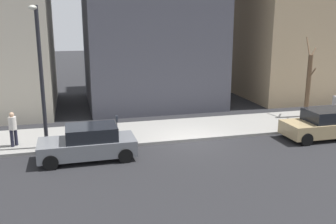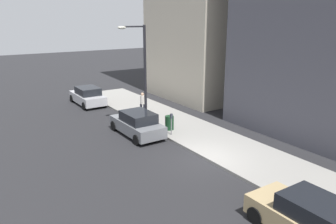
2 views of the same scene
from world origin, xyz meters
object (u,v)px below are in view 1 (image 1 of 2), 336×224
Objects in this scene: parked_car_grey at (89,143)px; streetlamp at (40,66)px; trash_bin at (98,132)px; pedestrian_near_meter at (13,127)px; parked_car_tan at (324,124)px; bare_tree at (308,84)px; parking_meter at (117,126)px.

streetlamp reaches higher than parked_car_grey.
pedestrian_near_meter is at bearing 86.56° from trash_bin.
parked_car_grey is at bearing 90.12° from parked_car_tan.
parked_car_grey is at bearing 105.50° from bare_tree.
bare_tree is 13.19m from trash_bin.
bare_tree is at bearing -21.49° from parked_car_tan.
trash_bin is 3.98m from pedestrian_near_meter.
bare_tree is at bearing -82.43° from trash_bin.
parked_car_grey reaches higher than trash_bin.
pedestrian_near_meter reaches higher than parked_car_grey.
parked_car_grey is 14.12m from bare_tree.
pedestrian_near_meter is (-1.49, 16.92, -1.13)m from bare_tree.
streetlamp is 1.34× the size of bare_tree.
streetlamp is 15.68m from bare_tree.
pedestrian_near_meter is (2.26, 15.44, 0.35)m from parked_car_tan.
parked_car_tan is 15.60m from pedestrian_near_meter.
parked_car_tan is 1.00× the size of parked_car_grey.
pedestrian_near_meter reaches higher than trash_bin.
bare_tree is 2.92× the size of pedestrian_near_meter.
parking_meter is 4.50m from streetlamp.
parking_meter is 4.89m from pedestrian_near_meter.
streetlamp is 3.92× the size of pedestrian_near_meter.
bare_tree reaches higher than trash_bin.
bare_tree is at bearing -74.99° from parked_car_grey.
pedestrian_near_meter is (0.85, 1.52, -2.93)m from streetlamp.
parked_car_grey reaches higher than parking_meter.
pedestrian_near_meter is (0.69, 4.84, 0.11)m from parking_meter.
parked_car_grey is 4.09m from pedestrian_near_meter.
parked_car_grey is 2.16m from parking_meter.
trash_bin is (0.62, -2.43, -3.42)m from streetlamp.
parking_meter is at bearing 81.65° from parked_car_tan.
streetlamp reaches higher than trash_bin.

